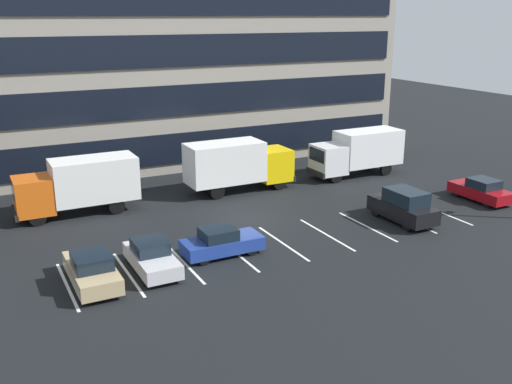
{
  "coord_description": "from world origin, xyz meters",
  "views": [
    {
      "loc": [
        -14.53,
        -29.1,
        11.76
      ],
      "look_at": [
        0.92,
        0.91,
        1.4
      ],
      "focal_mm": 40.83,
      "sensor_mm": 36.0,
      "label": 1
    }
  ],
  "objects_px": {
    "box_truck_orange": "(79,184)",
    "sedan_tan": "(92,270)",
    "sedan_navy": "(221,242)",
    "suv_black": "(403,206)",
    "sedan_silver": "(152,257)",
    "box_truck_yellow": "(237,163)",
    "sedan_maroon": "(481,190)",
    "box_truck_white": "(358,151)"
  },
  "relations": [
    {
      "from": "box_truck_white",
      "to": "sedan_silver",
      "type": "bearing_deg",
      "value": -153.55
    },
    {
      "from": "sedan_maroon",
      "to": "sedan_silver",
      "type": "bearing_deg",
      "value": -178.29
    },
    {
      "from": "box_truck_yellow",
      "to": "sedan_maroon",
      "type": "relative_size",
      "value": 1.8
    },
    {
      "from": "box_truck_orange",
      "to": "box_truck_white",
      "type": "bearing_deg",
      "value": -1.35
    },
    {
      "from": "suv_black",
      "to": "sedan_navy",
      "type": "bearing_deg",
      "value": 178.36
    },
    {
      "from": "sedan_silver",
      "to": "box_truck_yellow",
      "type": "bearing_deg",
      "value": 46.98
    },
    {
      "from": "box_truck_yellow",
      "to": "sedan_silver",
      "type": "xyz_separation_m",
      "value": [
        -9.28,
        -9.94,
        -1.27
      ]
    },
    {
      "from": "sedan_navy",
      "to": "sedan_silver",
      "type": "relative_size",
      "value": 0.99
    },
    {
      "from": "box_truck_yellow",
      "to": "sedan_tan",
      "type": "distance_m",
      "value": 15.91
    },
    {
      "from": "box_truck_yellow",
      "to": "box_truck_white",
      "type": "relative_size",
      "value": 1.04
    },
    {
      "from": "box_truck_white",
      "to": "sedan_navy",
      "type": "relative_size",
      "value": 1.77
    },
    {
      "from": "suv_black",
      "to": "sedan_silver",
      "type": "height_order",
      "value": "suv_black"
    },
    {
      "from": "box_truck_orange",
      "to": "sedan_tan",
      "type": "bearing_deg",
      "value": -98.49
    },
    {
      "from": "box_truck_white",
      "to": "suv_black",
      "type": "xyz_separation_m",
      "value": [
        -3.87,
        -9.64,
        -0.94
      ]
    },
    {
      "from": "box_truck_yellow",
      "to": "sedan_tan",
      "type": "xyz_separation_m",
      "value": [
        -12.13,
        -10.22,
        -1.22
      ]
    },
    {
      "from": "box_truck_yellow",
      "to": "sedan_tan",
      "type": "relative_size",
      "value": 1.72
    },
    {
      "from": "box_truck_white",
      "to": "sedan_navy",
      "type": "height_order",
      "value": "box_truck_white"
    },
    {
      "from": "sedan_tan",
      "to": "sedan_silver",
      "type": "height_order",
      "value": "sedan_tan"
    },
    {
      "from": "box_truck_orange",
      "to": "sedan_navy",
      "type": "bearing_deg",
      "value": -62.78
    },
    {
      "from": "box_truck_yellow",
      "to": "sedan_silver",
      "type": "height_order",
      "value": "box_truck_yellow"
    },
    {
      "from": "box_truck_yellow",
      "to": "sedan_silver",
      "type": "bearing_deg",
      "value": -133.02
    },
    {
      "from": "sedan_maroon",
      "to": "sedan_navy",
      "type": "xyz_separation_m",
      "value": [
        -18.8,
        -0.47,
        -0.01
      ]
    },
    {
      "from": "sedan_tan",
      "to": "sedan_silver",
      "type": "relative_size",
      "value": 1.06
    },
    {
      "from": "sedan_tan",
      "to": "suv_black",
      "type": "xyz_separation_m",
      "value": [
        18.12,
        0.15,
        0.21
      ]
    },
    {
      "from": "box_truck_yellow",
      "to": "sedan_maroon",
      "type": "distance_m",
      "value": 16.21
    },
    {
      "from": "box_truck_white",
      "to": "sedan_silver",
      "type": "distance_m",
      "value": 21.41
    },
    {
      "from": "sedan_silver",
      "to": "sedan_tan",
      "type": "bearing_deg",
      "value": -174.52
    },
    {
      "from": "sedan_navy",
      "to": "box_truck_yellow",
      "type": "bearing_deg",
      "value": 60.27
    },
    {
      "from": "sedan_navy",
      "to": "sedan_tan",
      "type": "bearing_deg",
      "value": -175.82
    },
    {
      "from": "box_truck_yellow",
      "to": "sedan_tan",
      "type": "bearing_deg",
      "value": -139.91
    },
    {
      "from": "box_truck_orange",
      "to": "box_truck_white",
      "type": "relative_size",
      "value": 1.01
    },
    {
      "from": "sedan_navy",
      "to": "box_truck_white",
      "type": "bearing_deg",
      "value": 31.13
    },
    {
      "from": "sedan_maroon",
      "to": "sedan_tan",
      "type": "bearing_deg",
      "value": -177.86
    },
    {
      "from": "suv_black",
      "to": "sedan_silver",
      "type": "bearing_deg",
      "value": 179.53
    },
    {
      "from": "sedan_maroon",
      "to": "sedan_tan",
      "type": "distance_m",
      "value": 25.39
    },
    {
      "from": "sedan_silver",
      "to": "sedan_navy",
      "type": "bearing_deg",
      "value": 3.17
    },
    {
      "from": "box_truck_yellow",
      "to": "sedan_silver",
      "type": "distance_m",
      "value": 13.66
    },
    {
      "from": "sedan_maroon",
      "to": "box_truck_yellow",
      "type": "bearing_deg",
      "value": 145.01
    },
    {
      "from": "box_truck_white",
      "to": "sedan_navy",
      "type": "distance_m",
      "value": 18.06
    },
    {
      "from": "sedan_tan",
      "to": "suv_black",
      "type": "height_order",
      "value": "suv_black"
    },
    {
      "from": "sedan_tan",
      "to": "suv_black",
      "type": "relative_size",
      "value": 1.0
    },
    {
      "from": "sedan_tan",
      "to": "box_truck_white",
      "type": "bearing_deg",
      "value": 24.0
    }
  ]
}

